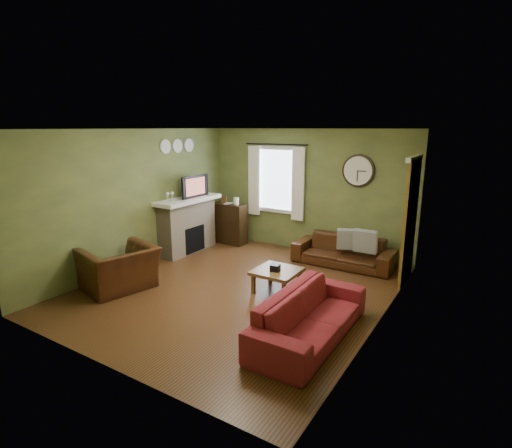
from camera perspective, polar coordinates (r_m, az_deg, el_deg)
The scene contains 31 objects.
floor at distance 6.74m, azimuth -2.56°, elevation -9.29°, with size 4.60×5.20×0.00m, color #4B2C15.
ceiling at distance 6.20m, azimuth -2.82°, elevation 13.40°, with size 4.60×5.20×0.00m, color white.
wall_left at distance 7.86m, azimuth -16.65°, elevation 3.38°, with size 0.00×5.20×2.60m, color olive.
wall_right at distance 5.41m, azimuth 17.81°, elevation -1.20°, with size 0.00×5.20×2.60m, color olive.
wall_back at distance 8.57m, azimuth 7.26°, elevation 4.67°, with size 4.60×0.00×2.60m, color olive.
wall_front at distance 4.53m, azimuth -21.75°, elevation -4.41°, with size 4.60×0.00×2.60m, color olive.
fireplace at distance 8.67m, azimuth -9.77°, elevation -0.39°, with size 0.40×1.40×1.10m, color tan.
firebox at distance 8.61m, azimuth -8.75°, elevation -2.17°, with size 0.04×0.60×0.55m, color black.
mantel at distance 8.52m, azimuth -9.77°, elevation 3.43°, with size 0.58×1.60×0.08m, color white.
tv at distance 8.59m, azimuth -9.07°, elevation 4.98°, with size 0.60×0.08×0.35m, color black.
tv_screen at distance 8.53m, azimuth -8.67°, elevation 5.32°, with size 0.02×0.62×0.36m, color #994C3F.
medallion_left at distance 8.29m, azimuth -12.82°, elevation 10.74°, with size 0.28×0.28×0.03m, color white.
medallion_mid at distance 8.54m, azimuth -11.15°, elevation 10.90°, with size 0.28×0.28×0.03m, color white.
medallion_right at distance 8.80m, azimuth -9.58°, elevation 11.04°, with size 0.28×0.28×0.03m, color white.
window_pane at distance 8.84m, azimuth 3.10°, elevation 6.34°, with size 1.00×0.02×1.30m, color silver, non-canonical shape.
curtain_rod at distance 8.69m, azimuth 2.84°, elevation 11.31°, with size 0.03×0.03×1.50m, color black.
curtain_left at distance 9.04m, azimuth -0.29°, elevation 6.20°, with size 0.28×0.04×1.55m, color white.
curtain_right at distance 8.51m, azimuth 6.02°, elevation 5.65°, with size 0.28×0.04×1.55m, color white.
wall_clock at distance 8.07m, azimuth 14.37°, elevation 7.37°, with size 0.64×0.06×0.64m, color white, non-canonical shape.
door at distance 7.24m, azimuth 21.12°, elevation 0.15°, with size 0.05×0.90×2.10m, color brown.
bookshelf at distance 9.21m, azimuth -3.80°, elevation 0.07°, with size 0.78×0.33×0.93m, color black, non-canonical shape.
book at distance 9.12m, azimuth -4.40°, elevation 3.11°, with size 0.15×0.21×0.02m, color brown.
sofa_brown at distance 7.95m, azimuth 12.38°, elevation -3.81°, with size 1.92×0.75×0.56m, color #361B0B.
pillow_left at distance 7.80m, azimuth 12.94°, elevation -2.12°, with size 0.40×0.12×0.40m, color gray.
pillow_right at distance 7.74m, azimuth 15.32°, elevation -2.39°, with size 0.43×0.13×0.43m, color gray.
sofa_red at distance 5.24m, azimuth 7.76°, elevation -12.82°, with size 2.07×0.81×0.60m, color maroon.
armchair at distance 7.00m, azimuth -18.96°, elevation -6.02°, with size 1.10×0.96×0.72m, color #361B0B.
coffee_table at distance 6.60m, azimuth 2.99°, elevation -8.07°, with size 0.70×0.70×0.37m, color brown, non-canonical shape.
tissue_box at distance 6.47m, azimuth 2.75°, elevation -6.48°, with size 0.14×0.14×0.11m, color black.
wine_glass_a at distance 8.06m, azimuth -12.51°, elevation 3.73°, with size 0.07×0.07×0.20m, color white, non-canonical shape.
wine_glass_b at distance 8.15m, azimuth -11.87°, elevation 3.85°, with size 0.07×0.07×0.19m, color white, non-canonical shape.
Camera 1 is at (3.53, -5.10, 2.63)m, focal length 28.00 mm.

